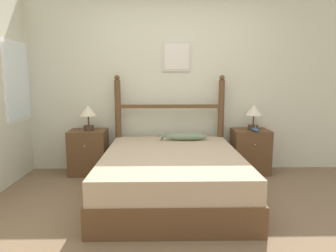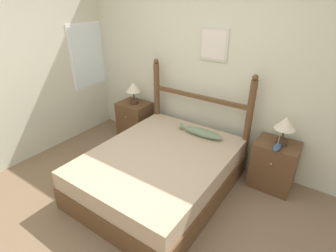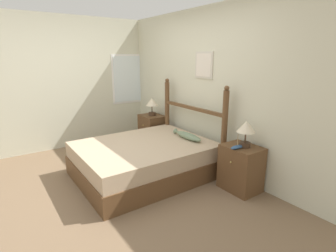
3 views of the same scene
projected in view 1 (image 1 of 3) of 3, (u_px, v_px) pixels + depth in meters
name	position (u px, v px, depth m)	size (l,w,h in m)	color
ground_plane	(180.00, 220.00, 2.87)	(16.00, 16.00, 0.00)	#7A6047
wall_back	(173.00, 83.00, 4.38)	(6.40, 0.08, 2.55)	beige
bed	(172.00, 175.00, 3.44)	(1.56, 1.97, 0.51)	brown
headboard	(170.00, 121.00, 4.29)	(1.56, 0.09, 1.40)	brown
nightstand_left	(89.00, 152.00, 4.25)	(0.51, 0.43, 0.63)	brown
nightstand_right	(250.00, 151.00, 4.29)	(0.51, 0.43, 0.63)	brown
table_lamp_left	(88.00, 113.00, 4.15)	(0.24, 0.24, 0.36)	#422D1E
table_lamp_right	(254.00, 112.00, 4.21)	(0.24, 0.24, 0.36)	#422D1E
model_boat	(255.00, 129.00, 4.11)	(0.08, 0.23, 0.20)	#335684
fish_pillow	(185.00, 137.00, 4.07)	(0.64, 0.15, 0.10)	gray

